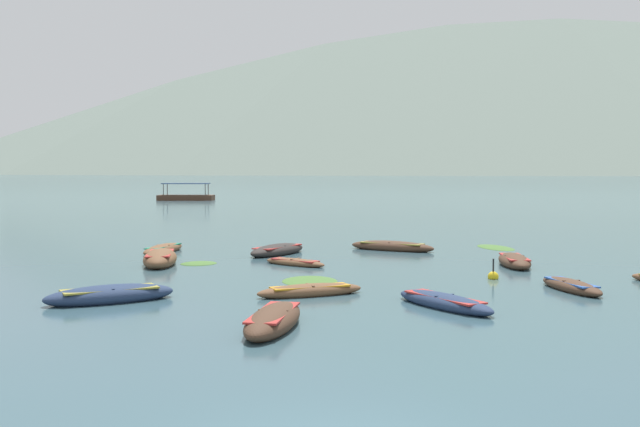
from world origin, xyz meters
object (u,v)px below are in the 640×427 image
at_px(rowboat_3, 514,261).
at_px(rowboat_10, 310,291).
at_px(ferry_0, 186,197).
at_px(mooring_buoy, 493,276).
at_px(rowboat_6, 295,262).
at_px(rowboat_12, 163,249).
at_px(rowboat_9, 392,247).
at_px(rowboat_11, 273,320).
at_px(rowboat_1, 277,250).
at_px(rowboat_5, 571,286).
at_px(rowboat_8, 160,259).
at_px(rowboat_0, 110,295).
at_px(rowboat_7, 444,302).

relative_size(rowboat_3, rowboat_10, 1.04).
distance_m(ferry_0, mooring_buoy, 76.55).
relative_size(rowboat_6, rowboat_12, 0.73).
height_order(rowboat_9, rowboat_11, rowboat_11).
bearing_deg(rowboat_1, mooring_buoy, -42.67).
bearing_deg(rowboat_3, rowboat_12, 162.91).
height_order(rowboat_5, rowboat_6, rowboat_5).
xyz_separation_m(rowboat_5, rowboat_6, (-9.50, 6.41, -0.03)).
distance_m(rowboat_5, rowboat_6, 11.46).
height_order(rowboat_8, rowboat_11, rowboat_8).
bearing_deg(rowboat_12, mooring_buoy, -31.30).
xyz_separation_m(rowboat_3, rowboat_5, (0.26, -6.32, -0.05)).
bearing_deg(rowboat_8, rowboat_1, 39.03).
bearing_deg(rowboat_3, mooring_buoy, -115.03).
bearing_deg(rowboat_9, rowboat_0, -124.36).
distance_m(rowboat_5, mooring_buoy, 3.28).
height_order(rowboat_0, rowboat_7, rowboat_0).
distance_m(rowboat_8, rowboat_10, 10.08).
bearing_deg(rowboat_10, rowboat_3, 41.13).
height_order(rowboat_5, rowboat_7, rowboat_7).
bearing_deg(rowboat_10, mooring_buoy, 28.50).
bearing_deg(rowboat_1, rowboat_7, -66.70).
height_order(rowboat_3, mooring_buoy, mooring_buoy).
relative_size(rowboat_6, rowboat_8, 0.69).
xyz_separation_m(rowboat_8, rowboat_12, (-0.91, 4.61, -0.09)).
relative_size(rowboat_3, ferry_0, 0.50).
distance_m(rowboat_7, rowboat_12, 18.29).
bearing_deg(rowboat_3, rowboat_11, -127.07).
bearing_deg(mooring_buoy, rowboat_7, -115.74).
distance_m(rowboat_6, rowboat_12, 8.22).
distance_m(rowboat_9, mooring_buoy, 10.06).
relative_size(rowboat_9, rowboat_11, 1.10).
height_order(rowboat_0, rowboat_1, rowboat_0).
bearing_deg(rowboat_12, rowboat_7, -51.18).
bearing_deg(rowboat_11, rowboat_6, 90.00).
xyz_separation_m(rowboat_0, ferry_0, (-12.72, 76.99, 0.25)).
height_order(rowboat_10, rowboat_11, rowboat_11).
distance_m(rowboat_3, mooring_buoy, 4.11).
relative_size(rowboat_7, ferry_0, 0.51).
relative_size(rowboat_1, rowboat_3, 1.10).
xyz_separation_m(rowboat_0, rowboat_3, (14.50, 8.53, -0.01)).
bearing_deg(rowboat_7, rowboat_12, 128.82).
relative_size(rowboat_6, rowboat_11, 0.73).
height_order(rowboat_1, rowboat_10, rowboat_1).
bearing_deg(rowboat_3, rowboat_10, -138.87).
distance_m(rowboat_7, ferry_0, 81.07).
relative_size(rowboat_9, ferry_0, 0.59).
bearing_deg(rowboat_3, rowboat_7, -115.46).
bearing_deg(rowboat_7, rowboat_6, 116.86).
xyz_separation_m(rowboat_8, mooring_buoy, (13.26, -4.01, -0.16)).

